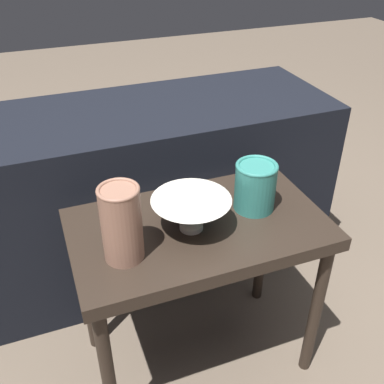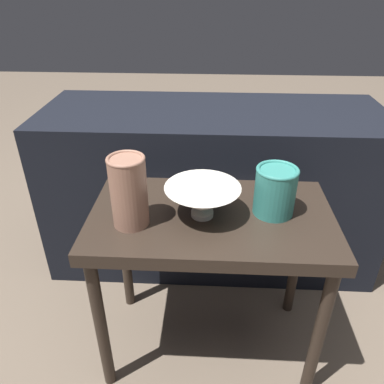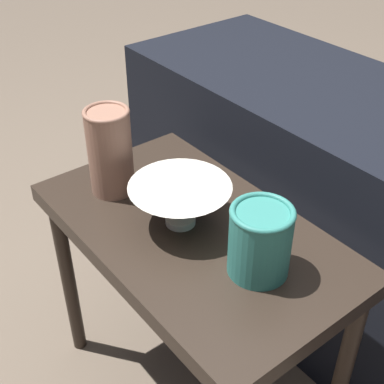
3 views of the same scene
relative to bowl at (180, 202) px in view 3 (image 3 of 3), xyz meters
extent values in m
cube|color=#2D231C|center=(0.03, 0.01, -0.07)|extent=(0.70, 0.40, 0.04)
cylinder|color=#2D231C|center=(-0.29, -0.15, -0.35)|extent=(0.04, 0.04, 0.51)
cylinder|color=#2D231C|center=(-0.29, 0.18, -0.35)|extent=(0.04, 0.04, 0.51)
cylinder|color=#2D231C|center=(0.34, 0.18, -0.35)|extent=(0.04, 0.04, 0.51)
cube|color=black|center=(0.03, 0.53, -0.26)|extent=(1.35, 0.50, 0.68)
cylinder|color=silver|center=(0.00, 0.00, -0.05)|extent=(0.06, 0.06, 0.02)
cone|color=silver|center=(0.00, 0.00, 0.00)|extent=(0.21, 0.21, 0.08)
cylinder|color=#996B56|center=(-0.19, -0.05, 0.04)|extent=(0.10, 0.10, 0.19)
torus|color=#996B56|center=(-0.19, -0.05, 0.14)|extent=(0.10, 0.10, 0.01)
cylinder|color=teal|center=(0.20, 0.03, 0.01)|extent=(0.11, 0.11, 0.14)
torus|color=teal|center=(0.20, 0.03, 0.08)|extent=(0.12, 0.12, 0.01)
camera|label=1|loc=(-0.34, -0.89, 0.68)|focal=42.00mm
camera|label=2|loc=(0.02, -0.88, 0.55)|focal=35.00mm
camera|label=3|loc=(0.70, -0.52, 0.64)|focal=50.00mm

